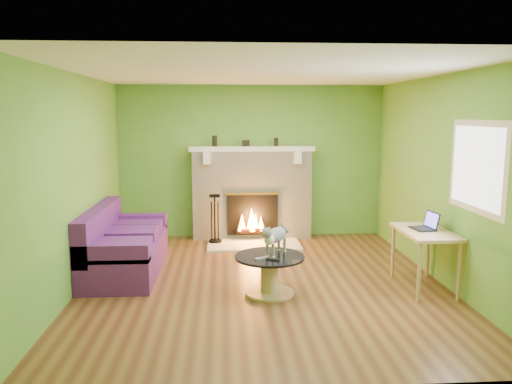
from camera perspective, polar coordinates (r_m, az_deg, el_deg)
floor at (r=6.44m, az=0.74°, el=-10.25°), size 5.00×5.00×0.00m
ceiling at (r=6.10m, az=0.79°, el=13.49°), size 5.00×5.00×0.00m
wall_back at (r=8.62m, az=-0.54°, el=3.48°), size 5.00×0.00×5.00m
wall_front at (r=3.69m, az=3.82°, el=-3.80°), size 5.00×0.00×5.00m
wall_left at (r=6.37m, az=-19.86°, el=1.05°), size 0.00×5.00×5.00m
wall_right at (r=6.70m, az=20.33°, el=1.38°), size 0.00×5.00×5.00m
window_frame at (r=5.86m, az=23.93°, el=2.65°), size 0.00×1.20×1.20m
window_pane at (r=5.86m, az=23.86°, el=2.65°), size 0.00×1.06×1.06m
fireplace at (r=8.50m, az=-0.47°, el=-0.18°), size 2.10×0.46×1.58m
hearth at (r=8.15m, az=-0.25°, el=-6.02°), size 1.50×0.75×0.03m
mantel at (r=8.39m, az=-0.47°, el=4.98°), size 2.10×0.28×0.08m
sofa at (r=7.00m, az=-15.06°, el=-6.07°), size 0.89×1.96×0.88m
coffee_table at (r=5.95m, az=1.56°, el=-9.13°), size 0.83×0.83×0.47m
desk at (r=6.39m, az=18.77°, el=-4.94°), size 0.57×0.98×0.72m
cat at (r=5.90m, az=2.31°, el=-5.35°), size 0.52×0.64×0.39m
remote_silver at (r=5.77m, az=0.68°, el=-7.56°), size 0.17×0.12×0.02m
remote_black at (r=5.72m, az=1.94°, el=-7.72°), size 0.16×0.11×0.02m
laptop at (r=6.39m, az=18.52°, el=-3.12°), size 0.29×0.33×0.22m
fire_tools at (r=8.19m, az=-4.72°, el=-2.98°), size 0.21×0.21×0.80m
mantel_vase_left at (r=8.40m, az=-4.76°, el=5.84°), size 0.08×0.08×0.18m
mantel_vase_right at (r=8.45m, az=2.31°, el=5.75°), size 0.07×0.07×0.14m
mantel_box at (r=8.41m, az=-1.16°, el=5.60°), size 0.12×0.08×0.10m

